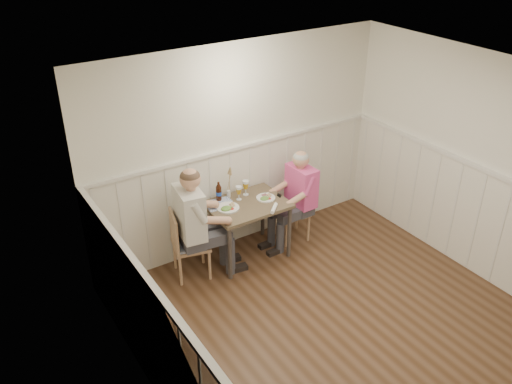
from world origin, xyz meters
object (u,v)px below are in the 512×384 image
at_px(diner_cream, 195,233).
at_px(beer_bottle, 219,192).
at_px(dining_table, 247,211).
at_px(man_in_pink, 298,204).
at_px(chair_left, 186,242).
at_px(chair_right, 296,208).
at_px(grass_vase, 228,183).

relative_size(diner_cream, beer_bottle, 5.86).
relative_size(dining_table, beer_bottle, 3.82).
bearing_deg(man_in_pink, chair_left, 176.40).
xyz_separation_m(chair_right, beer_bottle, (-1.00, 0.23, 0.42)).
distance_m(chair_right, grass_vase, 1.02).
bearing_deg(grass_vase, beer_bottle, -176.70).
bearing_deg(chair_right, man_in_pink, -106.14).
xyz_separation_m(dining_table, chair_right, (0.76, 0.02, -0.21)).
bearing_deg(dining_table, beer_bottle, 134.17).
bearing_deg(chair_left, diner_cream, -48.05).
distance_m(dining_table, chair_left, 0.84).
bearing_deg(chair_left, man_in_pink, -3.60).
relative_size(chair_right, diner_cream, 0.56).
relative_size(beer_bottle, grass_vase, 0.59).
height_order(beer_bottle, grass_vase, grass_vase).
relative_size(man_in_pink, grass_vase, 3.10).
xyz_separation_m(chair_right, diner_cream, (-1.49, -0.07, 0.17)).
distance_m(dining_table, grass_vase, 0.40).
relative_size(chair_right, man_in_pink, 0.63).
distance_m(chair_left, grass_vase, 0.88).
bearing_deg(chair_right, diner_cream, -177.26).
bearing_deg(beer_bottle, chair_left, -159.43).
bearing_deg(grass_vase, chair_left, -162.66).
xyz_separation_m(dining_table, chair_left, (-0.81, 0.04, -0.19)).
relative_size(chair_right, grass_vase, 1.94).
distance_m(man_in_pink, diner_cream, 1.47).
height_order(chair_left, beer_bottle, beer_bottle).
xyz_separation_m(chair_left, grass_vase, (0.71, 0.22, 0.47)).
relative_size(chair_left, beer_bottle, 3.45).
xyz_separation_m(dining_table, diner_cream, (-0.74, -0.05, -0.04)).
bearing_deg(chair_left, dining_table, -2.74).
height_order(man_in_pink, beer_bottle, man_in_pink).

